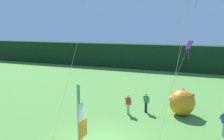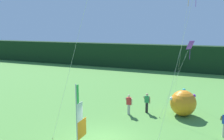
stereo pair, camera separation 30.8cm
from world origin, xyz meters
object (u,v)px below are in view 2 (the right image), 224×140
(kite_orange_diamond_1, at_px, (188,0))
(inflatable_balloon, at_px, (183,103))
(kite_purple_diamond_2, at_px, (188,50))
(person_near_banner, at_px, (147,102))
(person_far_left, at_px, (129,104))
(banner_flag, at_px, (80,119))

(kite_orange_diamond_1, bearing_deg, inflatable_balloon, -83.75)
(kite_orange_diamond_1, xyz_separation_m, kite_purple_diamond_2, (0.60, -3.99, -3.92))
(person_near_banner, xyz_separation_m, person_far_left, (-1.21, -0.95, 0.00))
(kite_purple_diamond_2, bearing_deg, banner_flag, -122.96)
(banner_flag, bearing_deg, person_near_banner, 75.67)
(person_near_banner, bearing_deg, kite_orange_diamond_1, 60.12)
(banner_flag, relative_size, inflatable_balloon, 1.88)
(banner_flag, distance_m, kite_purple_diamond_2, 9.47)
(inflatable_balloon, distance_m, kite_orange_diamond_1, 8.86)
(banner_flag, bearing_deg, person_far_left, 84.02)
(banner_flag, distance_m, inflatable_balloon, 9.13)
(inflatable_balloon, xyz_separation_m, kite_orange_diamond_1, (-0.40, 3.61, 8.09))
(person_near_banner, bearing_deg, person_far_left, -141.65)
(person_near_banner, xyz_separation_m, inflatable_balloon, (2.75, 0.49, 0.16))
(person_far_left, bearing_deg, inflatable_balloon, 20.02)
(person_near_banner, relative_size, inflatable_balloon, 0.77)
(person_near_banner, relative_size, person_far_left, 1.00)
(person_near_banner, height_order, person_far_left, person_far_left)
(banner_flag, xyz_separation_m, kite_orange_diamond_1, (4.23, 11.44, 7.23))
(banner_flag, bearing_deg, kite_purple_diamond_2, 57.04)
(person_near_banner, bearing_deg, kite_purple_diamond_2, 2.02)
(inflatable_balloon, height_order, kite_orange_diamond_1, kite_orange_diamond_1)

